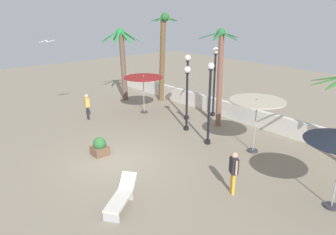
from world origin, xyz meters
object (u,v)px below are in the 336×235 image
at_px(patio_umbrella_0, 143,79).
at_px(guest_1, 234,169).
at_px(palm_tree_2, 163,50).
at_px(palm_tree_3, 122,56).
at_px(lamp_post_1, 215,72).
at_px(guest_0, 87,104).
at_px(lamp_post_3, 187,92).
at_px(palm_tree_1, 220,68).
at_px(lamp_post_0, 209,99).
at_px(patio_umbrella_1, 257,104).
at_px(planter, 100,147).
at_px(lounge_chair_0, 121,196).
at_px(lamp_post_2, 187,81).
at_px(seagull_0, 47,41).

bearing_deg(patio_umbrella_0, guest_1, -17.83).
height_order(palm_tree_2, palm_tree_3, palm_tree_2).
relative_size(lamp_post_1, guest_0, 2.72).
distance_m(lamp_post_3, guest_0, 6.32).
distance_m(palm_tree_1, lamp_post_0, 2.98).
bearing_deg(guest_1, patio_umbrella_1, 114.88).
bearing_deg(lamp_post_3, palm_tree_3, 173.89).
xyz_separation_m(lamp_post_1, lamp_post_3, (0.74, -3.00, -0.60)).
distance_m(patio_umbrella_0, palm_tree_1, 5.13).
distance_m(lamp_post_3, guest_1, 6.67).
xyz_separation_m(patio_umbrella_1, lamp_post_1, (-4.84, 2.54, 0.42)).
relative_size(guest_0, guest_1, 0.96).
relative_size(lamp_post_1, planter, 5.03).
bearing_deg(lounge_chair_0, lamp_post_2, 123.09).
distance_m(lamp_post_1, guest_1, 9.11).
bearing_deg(seagull_0, lamp_post_1, 54.20).
distance_m(patio_umbrella_0, guest_0, 3.81).
height_order(palm_tree_3, lamp_post_2, palm_tree_3).
xyz_separation_m(patio_umbrella_1, planter, (-4.36, -5.71, -1.98)).
bearing_deg(palm_tree_1, lamp_post_1, 140.37).
bearing_deg(patio_umbrella_1, lamp_post_0, -154.44).
xyz_separation_m(palm_tree_1, lamp_post_1, (-1.35, 1.12, -0.55)).
bearing_deg(lamp_post_0, palm_tree_1, 121.89).
relative_size(palm_tree_3, lounge_chair_0, 2.80).
height_order(guest_0, seagull_0, seagull_0).
xyz_separation_m(lamp_post_1, lounge_chair_0, (4.57, -9.64, -2.40)).
xyz_separation_m(patio_umbrella_1, guest_1, (1.66, -3.58, -1.38)).
distance_m(palm_tree_3, lamp_post_2, 6.39).
xyz_separation_m(lamp_post_1, guest_1, (6.51, -6.12, -1.80)).
height_order(lamp_post_1, seagull_0, seagull_0).
xyz_separation_m(lamp_post_1, seagull_0, (-5.69, -7.89, 1.90)).
distance_m(palm_tree_1, guest_0, 8.19).
height_order(palm_tree_2, seagull_0, palm_tree_2).
relative_size(patio_umbrella_1, guest_1, 1.61).
relative_size(patio_umbrella_0, planter, 2.90).
bearing_deg(guest_0, palm_tree_2, 92.11).
height_order(palm_tree_3, lamp_post_0, palm_tree_3).
distance_m(palm_tree_2, guest_0, 6.71).
bearing_deg(lamp_post_1, palm_tree_1, -39.63).
xyz_separation_m(patio_umbrella_1, lamp_post_3, (-4.11, -0.46, -0.18)).
relative_size(palm_tree_2, lamp_post_2, 1.58).
bearing_deg(lamp_post_0, lamp_post_3, 166.60).
bearing_deg(palm_tree_3, lamp_post_0, -7.70).
bearing_deg(patio_umbrella_1, palm_tree_1, 157.90).
relative_size(lamp_post_3, guest_0, 2.27).
distance_m(patio_umbrella_0, patio_umbrella_1, 8.17).
bearing_deg(lamp_post_1, lamp_post_2, -109.60).
bearing_deg(lamp_post_1, lamp_post_3, -76.20).
bearing_deg(palm_tree_2, guest_0, -87.89).
distance_m(palm_tree_1, guest_1, 7.56).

